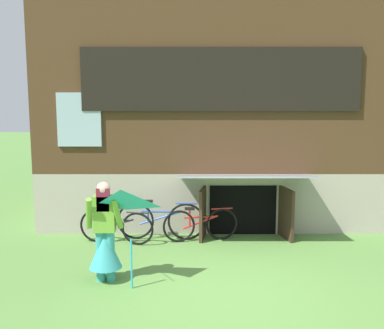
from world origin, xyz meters
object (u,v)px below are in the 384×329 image
(bicycle_red, at_px, (201,224))
(bicycle_black, at_px, (116,226))
(person, at_px, (105,240))
(bicycle_blue, at_px, (161,220))
(kite, at_px, (122,214))

(bicycle_red, height_order, bicycle_black, bicycle_black)
(person, distance_m, bicycle_black, 1.93)
(person, distance_m, bicycle_red, 2.59)
(bicycle_red, relative_size, bicycle_blue, 0.84)
(bicycle_black, bearing_deg, kite, -65.93)
(person, distance_m, kite, 0.84)
(bicycle_black, bearing_deg, person, -73.16)
(bicycle_blue, height_order, bicycle_black, bicycle_blue)
(bicycle_black, bearing_deg, bicycle_blue, 29.27)
(person, height_order, bicycle_blue, person)
(kite, height_order, bicycle_black, kite)
(person, distance_m, bicycle_blue, 2.29)
(person, xyz_separation_m, bicycle_black, (-0.14, 1.89, -0.33))
(kite, relative_size, bicycle_blue, 0.81)
(kite, height_order, bicycle_red, kite)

